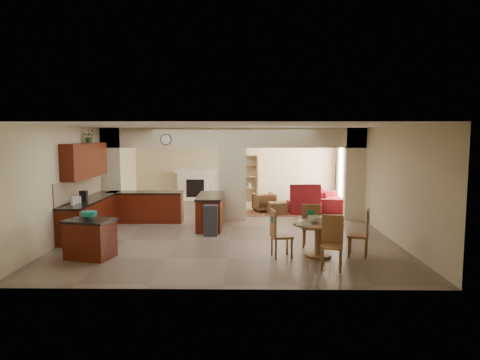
{
  "coord_description": "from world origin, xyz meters",
  "views": [
    {
      "loc": [
        0.4,
        -11.94,
        2.58
      ],
      "look_at": [
        0.23,
        0.3,
        1.29
      ],
      "focal_mm": 32.0,
      "sensor_mm": 36.0,
      "label": 1
    }
  ],
  "objects_px": {
    "dining_table": "(318,234)",
    "sofa": "(328,198)",
    "armchair": "(264,202)",
    "kitchen_island": "(90,239)"
  },
  "relations": [
    {
      "from": "dining_table",
      "to": "sofa",
      "type": "xyz_separation_m",
      "value": [
        1.37,
        6.11,
        -0.14
      ]
    },
    {
      "from": "sofa",
      "to": "armchair",
      "type": "xyz_separation_m",
      "value": [
        -2.29,
        -0.65,
        -0.04
      ]
    },
    {
      "from": "dining_table",
      "to": "sofa",
      "type": "distance_m",
      "value": 6.26
    },
    {
      "from": "kitchen_island",
      "to": "sofa",
      "type": "xyz_separation_m",
      "value": [
        6.17,
        6.27,
        -0.07
      ]
    },
    {
      "from": "kitchen_island",
      "to": "armchair",
      "type": "height_order",
      "value": "kitchen_island"
    },
    {
      "from": "armchair",
      "to": "sofa",
      "type": "bearing_deg",
      "value": 178.33
    },
    {
      "from": "kitchen_island",
      "to": "dining_table",
      "type": "distance_m",
      "value": 4.81
    },
    {
      "from": "dining_table",
      "to": "sofa",
      "type": "bearing_deg",
      "value": 77.41
    },
    {
      "from": "armchair",
      "to": "dining_table",
      "type": "bearing_deg",
      "value": 82.0
    },
    {
      "from": "dining_table",
      "to": "sofa",
      "type": "relative_size",
      "value": 0.45
    }
  ]
}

